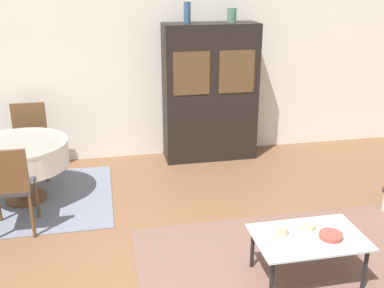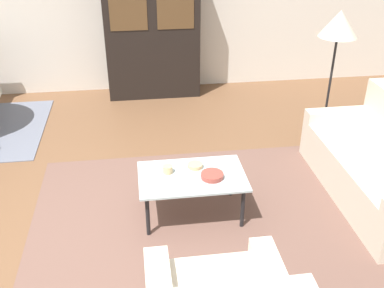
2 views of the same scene
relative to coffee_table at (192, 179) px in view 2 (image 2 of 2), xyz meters
name	(u,v)px [view 2 (image 2 of 2)]	position (x,y,z in m)	size (l,w,h in m)	color
ground_plane	(79,248)	(-1.01, -0.33, -0.39)	(14.00, 14.00, 0.00)	brown
area_rug	(196,213)	(0.04, -0.01, -0.38)	(3.01, 2.23, 0.01)	brown
coffee_table	(192,179)	(0.00, 0.00, 0.00)	(0.95, 0.61, 0.42)	black
display_cabinet	(152,29)	(-0.16, 3.01, 0.59)	(1.32, 0.48, 1.95)	black
floor_lamp	(339,29)	(1.84, 1.38, 0.94)	(0.44, 0.44, 1.53)	black
cup	(168,169)	(-0.21, 0.07, 0.08)	(0.09, 0.09, 0.07)	tan
bowl	(212,176)	(0.17, -0.06, 0.06)	(0.20, 0.20, 0.04)	#9E4238
bowl_small	(195,165)	(0.05, 0.13, 0.06)	(0.14, 0.14, 0.04)	tan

